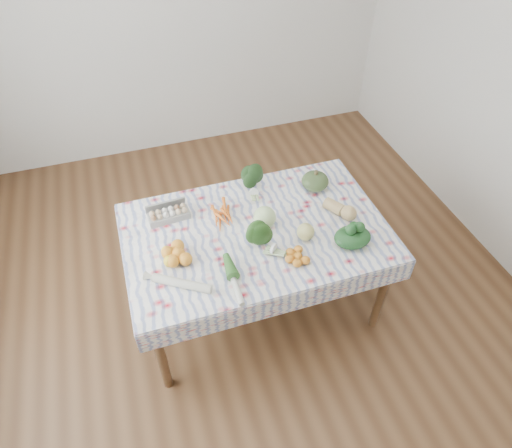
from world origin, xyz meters
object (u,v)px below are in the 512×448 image
object	(u,v)px
butternut_squash	(341,208)
cabbage	(265,217)
egg_carton	(169,215)
kabocha_squash	(315,181)
grapefruit	(306,232)
dining_table	(256,240)

from	to	relation	value
butternut_squash	cabbage	bearing A→B (deg)	142.13
egg_carton	kabocha_squash	xyz separation A→B (m)	(1.02, -0.00, 0.03)
cabbage	grapefruit	xyz separation A→B (m)	(0.20, -0.18, -0.02)
kabocha_squash	egg_carton	bearing A→B (deg)	179.93
butternut_squash	grapefruit	bearing A→B (deg)	171.56
egg_carton	butternut_squash	size ratio (longest dim) A/B	1.18
dining_table	butternut_squash	bearing A→B (deg)	-2.66
dining_table	grapefruit	size ratio (longest dim) A/B	14.54
dining_table	egg_carton	bearing A→B (deg)	151.29
butternut_squash	grapefruit	world-z (taller)	grapefruit
kabocha_squash	dining_table	bearing A→B (deg)	-152.17
dining_table	kabocha_squash	world-z (taller)	kabocha_squash
cabbage	butternut_squash	distance (m)	0.51
kabocha_squash	butternut_squash	world-z (taller)	kabocha_squash
egg_carton	kabocha_squash	distance (m)	1.02
cabbage	grapefruit	world-z (taller)	cabbage
butternut_squash	grapefruit	xyz separation A→B (m)	(-0.30, -0.13, 0.00)
cabbage	butternut_squash	size ratio (longest dim) A/B	0.64
butternut_squash	kabocha_squash	bearing A→B (deg)	68.14
dining_table	cabbage	distance (m)	0.17
egg_carton	butternut_squash	distance (m)	1.12
dining_table	grapefruit	xyz separation A→B (m)	(0.27, -0.16, 0.14)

